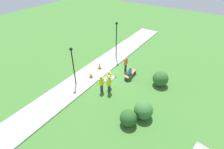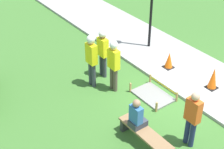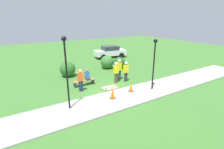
% 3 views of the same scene
% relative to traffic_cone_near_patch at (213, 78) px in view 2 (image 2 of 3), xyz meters
% --- Properties ---
extents(ground_plane, '(60.00, 60.00, 0.00)m').
position_rel_traffic_cone_near_patch_xyz_m(ground_plane, '(0.31, 1.13, -0.47)').
color(ground_plane, '#3D702D').
extents(sidewalk, '(28.00, 2.70, 0.10)m').
position_rel_traffic_cone_near_patch_xyz_m(sidewalk, '(0.31, -0.22, -0.42)').
color(sidewalk, '#9E9E99').
rests_on(sidewalk, ground_plane).
extents(wet_concrete_patch, '(1.30, 0.91, 0.34)m').
position_rel_traffic_cone_near_patch_xyz_m(wet_concrete_patch, '(0.87, 1.77, -0.43)').
color(wet_concrete_patch, gray).
rests_on(wet_concrete_patch, ground_plane).
extents(traffic_cone_near_patch, '(0.34, 0.34, 0.75)m').
position_rel_traffic_cone_near_patch_xyz_m(traffic_cone_near_patch, '(0.00, 0.00, 0.00)').
color(traffic_cone_near_patch, black).
rests_on(traffic_cone_near_patch, sidewalk).
extents(traffic_cone_far_patch, '(0.34, 0.34, 0.60)m').
position_rel_traffic_cone_near_patch_xyz_m(traffic_cone_far_patch, '(1.75, 0.26, -0.08)').
color(traffic_cone_far_patch, black).
rests_on(traffic_cone_far_patch, sidewalk).
extents(park_bench, '(1.76, 0.44, 0.45)m').
position_rel_traffic_cone_near_patch_xyz_m(park_bench, '(-0.60, 3.38, -0.15)').
color(park_bench, '#2D2D33').
rests_on(park_bench, ground_plane).
extents(person_seated_on_bench, '(0.36, 0.44, 0.89)m').
position_rel_traffic_cone_near_patch_xyz_m(person_seated_on_bench, '(-0.28, 3.43, 0.32)').
color(person_seated_on_bench, '#383D47').
rests_on(person_seated_on_bench, park_bench).
extents(worker_supervisor, '(0.40, 0.27, 1.86)m').
position_rel_traffic_cone_near_patch_xyz_m(worker_supervisor, '(2.55, 2.98, 0.65)').
color(worker_supervisor, '#383D47').
rests_on(worker_supervisor, ground_plane).
extents(worker_assistant, '(0.40, 0.25, 1.75)m').
position_rel_traffic_cone_near_patch_xyz_m(worker_assistant, '(2.82, 2.36, 0.57)').
color(worker_assistant, '#383D47').
rests_on(worker_assistant, ground_plane).
extents(worker_trainee, '(0.40, 0.26, 1.79)m').
position_rel_traffic_cone_near_patch_xyz_m(worker_trainee, '(1.94, 2.55, 0.60)').
color(worker_trainee, brown).
rests_on(worker_trainee, ground_plane).
extents(bystander_in_orange_shirt, '(0.40, 0.22, 1.70)m').
position_rel_traffic_cone_near_patch_xyz_m(bystander_in_orange_shirt, '(-1.26, 2.42, 0.49)').
color(bystander_in_orange_shirt, navy).
rests_on(bystander_in_orange_shirt, ground_plane).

